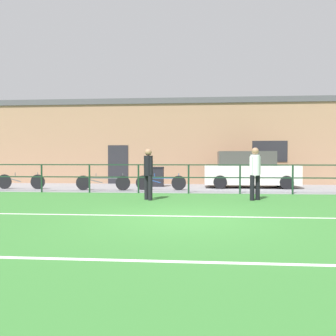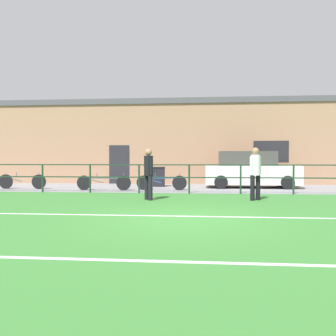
% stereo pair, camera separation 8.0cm
% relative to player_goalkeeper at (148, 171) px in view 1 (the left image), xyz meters
% --- Properties ---
extents(ground, '(60.00, 44.00, 0.04)m').
position_rel_player_goalkeeper_xyz_m(ground, '(1.27, -3.65, -0.99)').
color(ground, '#387A33').
extents(field_line_touchline, '(36.00, 0.11, 0.00)m').
position_rel_player_goalkeeper_xyz_m(field_line_touchline, '(1.27, -3.27, -0.96)').
color(field_line_touchline, white).
rests_on(field_line_touchline, ground).
extents(field_line_hash, '(36.00, 0.11, 0.00)m').
position_rel_player_goalkeeper_xyz_m(field_line_hash, '(1.27, -7.05, -0.96)').
color(field_line_hash, white).
rests_on(field_line_hash, ground).
extents(pavement_strip, '(48.00, 5.00, 0.02)m').
position_rel_player_goalkeeper_xyz_m(pavement_strip, '(1.27, 4.85, -0.96)').
color(pavement_strip, gray).
rests_on(pavement_strip, ground).
extents(perimeter_fence, '(36.07, 0.07, 1.15)m').
position_rel_player_goalkeeper_xyz_m(perimeter_fence, '(1.27, 2.35, -0.22)').
color(perimeter_fence, '#193823').
rests_on(perimeter_fence, ground).
extents(clubhouse_facade, '(28.00, 2.56, 4.62)m').
position_rel_player_goalkeeper_xyz_m(clubhouse_facade, '(1.27, 8.55, 1.35)').
color(clubhouse_facade, '#A37A5B').
rests_on(clubhouse_facade, ground).
extents(player_goalkeeper, '(0.32, 0.39, 1.70)m').
position_rel_player_goalkeeper_xyz_m(player_goalkeeper, '(0.00, 0.00, 0.00)').
color(player_goalkeeper, black).
rests_on(player_goalkeeper, ground).
extents(player_striker, '(0.39, 0.34, 1.74)m').
position_rel_player_goalkeeper_xyz_m(player_striker, '(3.52, 0.23, 0.02)').
color(player_striker, black).
rests_on(player_striker, ground).
extents(parked_car_red, '(4.28, 1.82, 1.69)m').
position_rel_player_goalkeeper_xyz_m(parked_car_red, '(4.02, 5.28, -0.15)').
color(parked_car_red, silver).
rests_on(parked_car_red, pavement_strip).
extents(bicycle_parked_0, '(2.36, 0.04, 0.73)m').
position_rel_player_goalkeeper_xyz_m(bicycle_parked_0, '(-2.43, 3.25, -0.61)').
color(bicycle_parked_0, black).
rests_on(bicycle_parked_0, pavement_strip).
extents(bicycle_parked_1, '(2.17, 0.04, 0.73)m').
position_rel_player_goalkeeper_xyz_m(bicycle_parked_1, '(0.03, 3.55, -0.62)').
color(bicycle_parked_1, black).
rests_on(bicycle_parked_1, pavement_strip).
extents(bicycle_parked_2, '(2.19, 0.04, 0.75)m').
position_rel_player_goalkeeper_xyz_m(bicycle_parked_2, '(-6.23, 3.55, -0.61)').
color(bicycle_parked_2, black).
rests_on(bicycle_parked_2, pavement_strip).
extents(trash_bin_0, '(0.57, 0.48, 0.96)m').
position_rel_player_goalkeeper_xyz_m(trash_bin_0, '(-0.31, 5.48, -0.46)').
color(trash_bin_0, black).
rests_on(trash_bin_0, pavement_strip).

